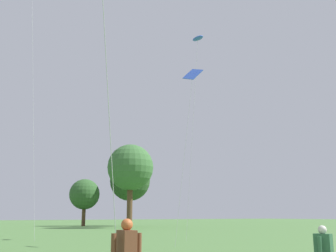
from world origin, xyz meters
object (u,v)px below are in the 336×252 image
(small_kite_bird_shape, at_px, (198,40))
(small_kite_streamer_purple, at_px, (32,12))
(small_kite_diamond_red, at_px, (192,79))
(tree_shrub_far, at_px, (130,181))
(tree_oak_right, at_px, (130,168))
(tree_broad_distant, at_px, (85,194))

(small_kite_bird_shape, xyz_separation_m, small_kite_streamer_purple, (-11.42, 8.22, 2.99))
(small_kite_diamond_red, xyz_separation_m, tree_shrub_far, (17.24, 42.15, -2.72))
(tree_oak_right, bearing_deg, small_kite_diamond_red, -110.89)
(tree_shrub_far, height_order, tree_broad_distant, tree_shrub_far)
(small_kite_diamond_red, bearing_deg, small_kite_streamer_purple, -52.33)
(tree_broad_distant, bearing_deg, tree_shrub_far, -28.93)
(tree_shrub_far, bearing_deg, tree_oak_right, -116.88)
(small_kite_diamond_red, relative_size, small_kite_bird_shape, 0.68)
(tree_shrub_far, relative_size, tree_broad_distant, 1.41)
(tree_broad_distant, bearing_deg, small_kite_streamer_purple, -118.75)
(tree_oak_right, xyz_separation_m, tree_broad_distant, (-1.88, 12.79, -3.32))
(small_kite_diamond_red, height_order, small_kite_bird_shape, small_kite_bird_shape)
(small_kite_bird_shape, xyz_separation_m, tree_shrub_far, (12.78, 36.81, -8.43))
(small_kite_bird_shape, xyz_separation_m, tree_broad_distant, (6.25, 40.42, -10.68))
(small_kite_bird_shape, bearing_deg, tree_broad_distant, -8.15)
(tree_shrub_far, bearing_deg, small_kite_streamer_purple, -130.25)
(small_kite_bird_shape, height_order, tree_broad_distant, small_kite_bird_shape)
(small_kite_bird_shape, bearing_deg, tree_shrub_far, -18.52)
(small_kite_diamond_red, xyz_separation_m, small_kite_bird_shape, (4.45, 5.34, 5.71))
(small_kite_bird_shape, distance_m, tree_shrub_far, 39.87)
(tree_oak_right, bearing_deg, tree_broad_distant, 98.38)
(small_kite_bird_shape, height_order, small_kite_streamer_purple, small_kite_streamer_purple)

